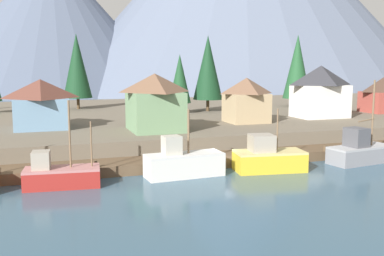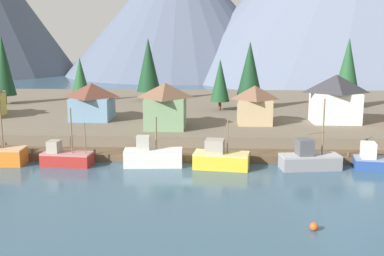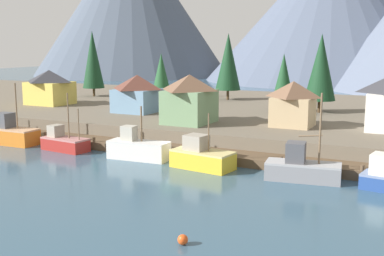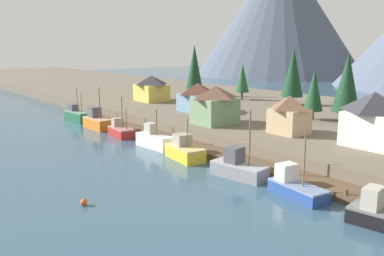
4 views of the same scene
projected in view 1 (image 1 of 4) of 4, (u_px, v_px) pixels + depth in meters
ground_plane at (166, 141)px, 62.79m from camera, size 400.00×400.00×1.00m
dock at (213, 160)px, 45.76m from camera, size 80.00×4.00×1.60m
shoreline_bank at (147, 119)px, 73.80m from camera, size 400.00×56.00×2.50m
mountain_central_peak at (53, 22)px, 168.59m from camera, size 92.40×92.40×51.98m
fishing_boat_red at (60, 175)px, 37.42m from camera, size 6.36×3.21×7.22m
fishing_boat_white at (183, 163)px, 40.89m from camera, size 7.25×2.98×6.16m
fishing_boat_yellow at (268, 158)px, 43.05m from camera, size 6.98×3.98×5.97m
fishing_boat_grey at (360, 151)px, 46.53m from camera, size 7.42×3.75×8.53m
house_blue at (41, 103)px, 53.95m from camera, size 6.50×6.71×5.88m
house_green at (155, 102)px, 51.88m from camera, size 5.98×7.08×6.59m
house_white at (320, 91)px, 64.91m from camera, size 7.43×5.53×7.46m
house_red at (383, 94)px, 72.00m from camera, size 6.06×5.17×5.60m
house_tan at (246, 100)px, 59.41m from camera, size 5.34×5.00×5.89m
conifer_near_left at (180, 79)px, 69.84m from camera, size 3.46×3.46×9.20m
conifer_near_right at (208, 68)px, 73.07m from camera, size 4.81×4.81×12.27m
conifer_mid_left at (77, 66)px, 76.61m from camera, size 4.87×4.87×12.80m
conifer_back_right at (297, 67)px, 81.28m from camera, size 4.97×4.97×12.92m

